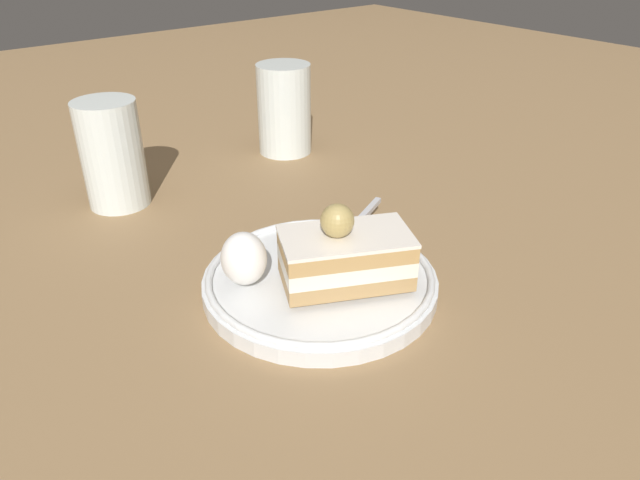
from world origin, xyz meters
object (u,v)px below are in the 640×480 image
object	(u,v)px
fork	(353,227)
drink_glass_near	(284,115)
whipped_cream_dollop	(244,259)
drink_glass_far	(113,157)
cake_slice	(345,255)
dessert_plate	(320,280)

from	to	relation	value
fork	drink_glass_near	size ratio (longest dim) A/B	1.02
whipped_cream_dollop	drink_glass_far	size ratio (longest dim) A/B	0.39
fork	whipped_cream_dollop	bearing A→B (deg)	95.20
cake_slice	fork	xyz separation A→B (m)	(0.06, -0.06, -0.02)
dessert_plate	cake_slice	xyz separation A→B (m)	(-0.02, -0.01, 0.03)
fork	drink_glass_far	size ratio (longest dim) A/B	1.02
dessert_plate	drink_glass_near	bearing A→B (deg)	-30.77
dessert_plate	drink_glass_near	distance (m)	0.33
cake_slice	drink_glass_far	bearing A→B (deg)	14.12
dessert_plate	fork	size ratio (longest dim) A/B	1.70
dessert_plate	drink_glass_far	size ratio (longest dim) A/B	1.73
whipped_cream_dollop	dessert_plate	bearing A→B (deg)	-113.89
whipped_cream_dollop	drink_glass_far	xyz separation A→B (m)	(0.24, 0.01, 0.01)
whipped_cream_dollop	drink_glass_near	size ratio (longest dim) A/B	0.39
drink_glass_near	fork	bearing A→B (deg)	158.18
whipped_cream_dollop	drink_glass_near	xyz separation A→B (m)	(0.26, -0.23, 0.01)
dessert_plate	drink_glass_far	world-z (taller)	drink_glass_far
fork	drink_glass_far	distance (m)	0.27
dessert_plate	whipped_cream_dollop	xyz separation A→B (m)	(0.03, 0.06, 0.03)
cake_slice	fork	world-z (taller)	cake_slice
whipped_cream_dollop	drink_glass_near	distance (m)	0.34
whipped_cream_dollop	drink_glass_near	world-z (taller)	drink_glass_near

